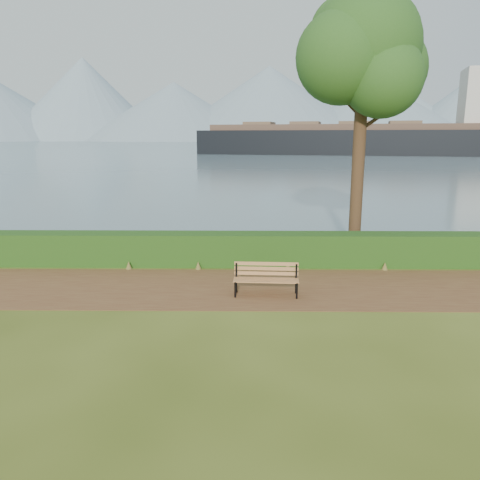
{
  "coord_description": "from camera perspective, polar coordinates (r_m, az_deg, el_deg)",
  "views": [
    {
      "loc": [
        0.33,
        -11.5,
        3.93
      ],
      "look_at": [
        0.17,
        1.2,
        1.1
      ],
      "focal_mm": 35.0,
      "sensor_mm": 36.0,
      "label": 1
    }
  ],
  "objects": [
    {
      "name": "water",
      "position": [
        271.52,
        0.66,
        11.72
      ],
      "size": [
        700.0,
        510.0,
        0.0
      ],
      "primitive_type": "cube",
      "color": "#415C68",
      "rests_on": "ground"
    },
    {
      "name": "cargo_ship",
      "position": [
        105.1,
        16.41,
        11.68
      ],
      "size": [
        72.31,
        27.38,
        21.75
      ],
      "rotation": [
        0.0,
        0.0,
        -0.23
      ],
      "color": "black",
      "rests_on": "ground"
    },
    {
      "name": "hedge",
      "position": [
        14.51,
        -0.6,
        -1.11
      ],
      "size": [
        32.0,
        0.85,
        1.0
      ],
      "primitive_type": "cube",
      "color": "#174212",
      "rests_on": "ground"
    },
    {
      "name": "bench",
      "position": [
        11.81,
        3.21,
        -4.49
      ],
      "size": [
        1.65,
        0.56,
        0.82
      ],
      "rotation": [
        0.0,
        0.0,
        -0.05
      ],
      "color": "black",
      "rests_on": "ground"
    },
    {
      "name": "tree",
      "position": [
        16.0,
        14.89,
        21.2
      ],
      "size": [
        4.29,
        3.63,
        8.67
      ],
      "rotation": [
        0.0,
        0.0,
        0.21
      ],
      "color": "#3C2718",
      "rests_on": "ground"
    },
    {
      "name": "ground",
      "position": [
        12.15,
        -0.87,
        -6.3
      ],
      "size": [
        140.0,
        140.0,
        0.0
      ],
      "primitive_type": "plane",
      "color": "#414F16",
      "rests_on": "ground"
    },
    {
      "name": "mountains",
      "position": [
        418.33,
        -0.61,
        15.81
      ],
      "size": [
        585.0,
        190.0,
        70.0
      ],
      "color": "gray",
      "rests_on": "ground"
    },
    {
      "name": "path",
      "position": [
        12.43,
        -0.83,
        -5.83
      ],
      "size": [
        40.0,
        3.4,
        0.01
      ],
      "primitive_type": "cube",
      "color": "brown",
      "rests_on": "ground"
    }
  ]
}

